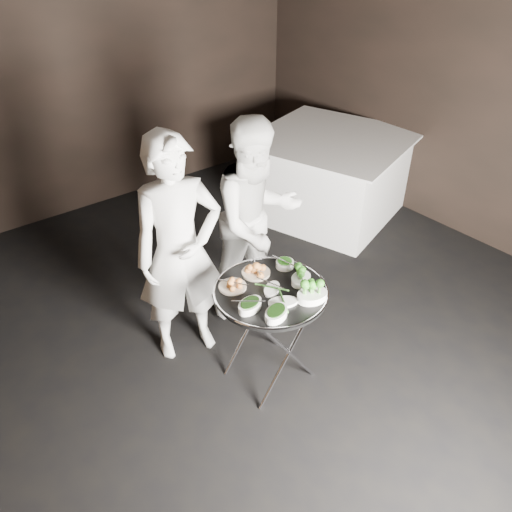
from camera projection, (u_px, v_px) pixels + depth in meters
floor at (273, 411)px, 3.36m from camera, size 6.00×7.00×0.05m
wall_back at (38, 72)px, 4.77m from camera, size 6.00×0.05×3.00m
tray_stand at (270, 331)px, 3.36m from camera, size 0.51×0.43×0.75m
serving_tray at (271, 291)px, 3.17m from camera, size 0.74×0.74×0.04m
potato_plate_a at (232, 284)px, 3.17m from camera, size 0.18×0.18×0.06m
potato_plate_b at (256, 270)px, 3.30m from camera, size 0.20×0.20×0.07m
greens_bowl at (285, 263)px, 3.36m from camera, size 0.12×0.12×0.07m
asparagus_plate_a at (272, 288)px, 3.16m from camera, size 0.19×0.17×0.03m
asparagus_plate_b at (283, 301)px, 3.05m from camera, size 0.21×0.18×0.04m
spinach_bowl_a at (250, 304)px, 3.00m from camera, size 0.20×0.15×0.07m
spinach_bowl_b at (276, 312)px, 2.94m from camera, size 0.21×0.17×0.07m
broccoli_bowl_a at (301, 278)px, 3.22m from camera, size 0.20×0.17×0.07m
broccoli_bowl_b at (312, 294)px, 3.07m from camera, size 0.23×0.19×0.08m
serving_utensils at (266, 277)px, 3.19m from camera, size 0.59×0.44×0.01m
waiter_left at (179, 252)px, 3.38m from camera, size 0.70×0.54×1.70m
waiter_right at (257, 220)px, 3.81m from camera, size 0.84×0.69×1.62m
dining_table at (329, 175)px, 5.35m from camera, size 1.51×1.51×0.86m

